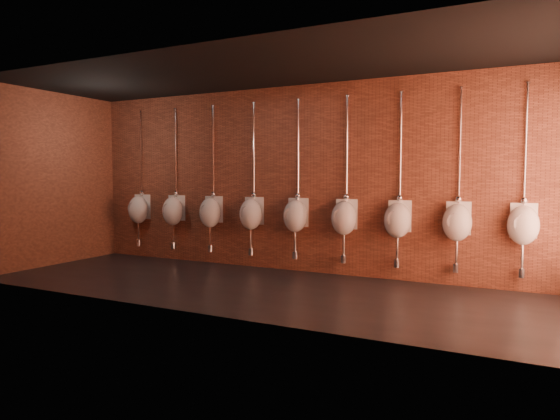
# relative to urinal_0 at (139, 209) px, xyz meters

# --- Properties ---
(ground) EXTENTS (8.50, 8.50, 0.00)m
(ground) POSITION_rel_urinal_0_xyz_m (3.41, -1.35, -0.98)
(ground) COLOR black
(ground) RESTS_ON ground
(room_shell) EXTENTS (8.54, 3.04, 3.22)m
(room_shell) POSITION_rel_urinal_0_xyz_m (3.41, -1.35, 1.03)
(room_shell) COLOR black
(room_shell) RESTS_ON ground
(urinal_0) EXTENTS (0.49, 0.44, 2.72)m
(urinal_0) POSITION_rel_urinal_0_xyz_m (0.00, 0.00, 0.00)
(urinal_0) COLOR white
(urinal_0) RESTS_ON ground
(urinal_1) EXTENTS (0.49, 0.44, 2.72)m
(urinal_1) POSITION_rel_urinal_0_xyz_m (0.87, 0.00, 0.00)
(urinal_1) COLOR white
(urinal_1) RESTS_ON ground
(urinal_2) EXTENTS (0.49, 0.44, 2.72)m
(urinal_2) POSITION_rel_urinal_0_xyz_m (1.75, 0.00, 0.00)
(urinal_2) COLOR white
(urinal_2) RESTS_ON ground
(urinal_3) EXTENTS (0.49, 0.44, 2.72)m
(urinal_3) POSITION_rel_urinal_0_xyz_m (2.62, 0.00, 0.00)
(urinal_3) COLOR white
(urinal_3) RESTS_ON ground
(urinal_4) EXTENTS (0.49, 0.44, 2.72)m
(urinal_4) POSITION_rel_urinal_0_xyz_m (3.50, 0.00, 0.00)
(urinal_4) COLOR white
(urinal_4) RESTS_ON ground
(urinal_5) EXTENTS (0.49, 0.44, 2.72)m
(urinal_5) POSITION_rel_urinal_0_xyz_m (4.37, 0.00, 0.00)
(urinal_5) COLOR white
(urinal_5) RESTS_ON ground
(urinal_6) EXTENTS (0.49, 0.44, 2.72)m
(urinal_6) POSITION_rel_urinal_0_xyz_m (5.25, 0.00, 0.00)
(urinal_6) COLOR white
(urinal_6) RESTS_ON ground
(urinal_7) EXTENTS (0.49, 0.44, 2.72)m
(urinal_7) POSITION_rel_urinal_0_xyz_m (6.12, 0.00, 0.00)
(urinal_7) COLOR white
(urinal_7) RESTS_ON ground
(urinal_8) EXTENTS (0.49, 0.44, 2.72)m
(urinal_8) POSITION_rel_urinal_0_xyz_m (7.00, 0.00, 0.00)
(urinal_8) COLOR white
(urinal_8) RESTS_ON ground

